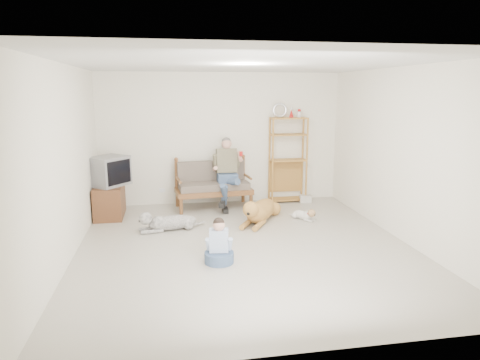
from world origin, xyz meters
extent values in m
plane|color=beige|center=(0.00, 0.00, 0.00)|extent=(5.50, 5.50, 0.00)
plane|color=silver|center=(0.00, 0.00, 2.70)|extent=(5.50, 5.50, 0.00)
plane|color=white|center=(0.00, 2.75, 1.35)|extent=(5.00, 0.00, 5.00)
plane|color=white|center=(0.00, -2.75, 1.35)|extent=(5.00, 0.00, 5.00)
plane|color=white|center=(-2.50, 0.00, 1.35)|extent=(0.00, 5.50, 5.50)
plane|color=white|center=(2.50, 0.00, 1.35)|extent=(0.00, 5.50, 5.50)
cube|color=brown|center=(-0.22, 2.28, 0.35)|extent=(1.56, 0.83, 0.10)
cube|color=#6F6055|center=(-0.22, 2.28, 0.47)|extent=(1.43, 0.72, 0.13)
cube|color=#6F6055|center=(-0.22, 2.52, 0.70)|extent=(1.39, 0.24, 0.45)
cylinder|color=brown|center=(-0.22, 2.58, 0.90)|extent=(1.40, 0.18, 0.05)
cylinder|color=brown|center=(-0.92, 1.98, 0.15)|extent=(0.07, 0.07, 0.30)
cylinder|color=brown|center=(-0.92, 2.58, 0.47)|extent=(0.07, 0.07, 0.95)
cylinder|color=brown|center=(0.48, 1.98, 0.15)|extent=(0.07, 0.07, 0.30)
cylinder|color=brown|center=(0.48, 2.58, 0.47)|extent=(0.07, 0.07, 0.95)
cube|color=#455E7F|center=(0.05, 2.28, 0.61)|extent=(0.39, 0.37, 0.19)
cube|color=#7C7457|center=(0.05, 2.37, 0.95)|extent=(0.41, 0.28, 0.51)
sphere|color=tan|center=(0.05, 2.34, 1.29)|extent=(0.20, 0.20, 0.20)
sphere|color=#5B5550|center=(0.05, 2.36, 1.33)|extent=(0.18, 0.18, 0.18)
cylinder|color=red|center=(0.31, 2.16, 1.11)|extent=(0.07, 0.07, 0.09)
cube|color=#A67B34|center=(1.39, 2.55, 1.77)|extent=(0.76, 0.31, 0.03)
torus|color=silver|center=(1.19, 2.55, 1.94)|extent=(0.31, 0.05, 0.31)
cone|color=red|center=(1.44, 2.55, 1.87)|extent=(0.10, 0.10, 0.16)
cylinder|color=#A67B34|center=(1.02, 2.41, 0.89)|extent=(0.04, 0.04, 1.79)
cylinder|color=#A67B34|center=(1.02, 2.69, 0.89)|extent=(0.04, 0.04, 1.79)
cylinder|color=#A67B34|center=(1.76, 2.41, 0.89)|extent=(0.04, 0.04, 1.79)
cylinder|color=#A67B34|center=(1.76, 2.69, 0.89)|extent=(0.04, 0.04, 1.79)
cube|color=white|center=(1.75, 2.39, 0.08)|extent=(0.26, 0.20, 0.15)
cube|color=brown|center=(-2.22, 2.02, 0.30)|extent=(0.50, 0.90, 0.60)
cube|color=brown|center=(-2.46, 1.80, 0.30)|extent=(0.02, 0.40, 0.50)
cube|color=brown|center=(-2.46, 2.24, 0.30)|extent=(0.02, 0.40, 0.50)
cube|color=slate|center=(-2.20, 2.02, 0.87)|extent=(0.82, 0.83, 0.54)
cube|color=black|center=(-2.00, 1.85, 0.87)|extent=(0.37, 0.44, 0.43)
cube|color=white|center=(-1.25, 2.73, 0.30)|extent=(0.12, 0.02, 0.08)
ellipsoid|color=#B17D3D|center=(0.56, 1.34, 0.18)|extent=(0.91, 1.16, 0.35)
sphere|color=#B17D3D|center=(0.39, 1.05, 0.20)|extent=(0.35, 0.35, 0.35)
sphere|color=#B17D3D|center=(0.25, 0.81, 0.35)|extent=(0.28, 0.28, 0.28)
ellipsoid|color=#B17D3D|center=(0.18, 0.71, 0.32)|extent=(0.21, 0.23, 0.11)
cylinder|color=#B17D3D|center=(0.84, 1.82, 0.07)|extent=(0.14, 0.45, 0.06)
ellipsoid|color=#B17D3D|center=(0.18, 0.89, 0.35)|extent=(0.10, 0.11, 0.14)
ellipsoid|color=#B17D3D|center=(0.35, 0.79, 0.35)|extent=(0.10, 0.11, 0.14)
ellipsoid|color=white|center=(-1.07, 1.01, 0.12)|extent=(0.87, 0.45, 0.25)
sphere|color=white|center=(-1.31, 0.96, 0.14)|extent=(0.25, 0.25, 0.25)
sphere|color=white|center=(-1.52, 0.92, 0.25)|extent=(0.21, 0.21, 0.21)
ellipsoid|color=white|center=(-1.61, 0.90, 0.23)|extent=(0.17, 0.12, 0.08)
cylinder|color=white|center=(-0.67, 1.10, 0.05)|extent=(0.30, 0.21, 0.04)
ellipsoid|color=white|center=(-1.51, 0.99, 0.25)|extent=(0.08, 0.06, 0.11)
ellipsoid|color=white|center=(-1.48, 0.85, 0.25)|extent=(0.08, 0.06, 0.11)
ellipsoid|color=silver|center=(1.30, 1.24, 0.08)|extent=(0.37, 0.43, 0.16)
sphere|color=silver|center=(1.37, 1.14, 0.09)|extent=(0.16, 0.16, 0.16)
sphere|color=tan|center=(1.42, 1.05, 0.16)|extent=(0.14, 0.14, 0.14)
ellipsoid|color=tan|center=(1.46, 1.00, 0.14)|extent=(0.11, 0.12, 0.06)
cylinder|color=silver|center=(1.19, 1.40, 0.03)|extent=(0.14, 0.12, 0.03)
cone|color=tan|center=(1.37, 1.04, 0.20)|extent=(0.04, 0.04, 0.05)
cone|color=tan|center=(1.45, 1.09, 0.20)|extent=(0.04, 0.04, 0.05)
torus|color=red|center=(1.41, 1.07, 0.15)|extent=(0.13, 0.13, 0.02)
cylinder|color=#455E7F|center=(-0.47, -0.54, 0.07)|extent=(0.41, 0.41, 0.15)
cube|color=silver|center=(-0.47, -0.53, 0.31)|extent=(0.28, 0.20, 0.31)
sphere|color=tan|center=(-0.47, -0.54, 0.54)|extent=(0.17, 0.17, 0.17)
sphere|color=black|center=(-0.47, -0.53, 0.56)|extent=(0.16, 0.16, 0.16)
camera|label=1|loc=(-1.13, -6.07, 2.33)|focal=32.00mm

